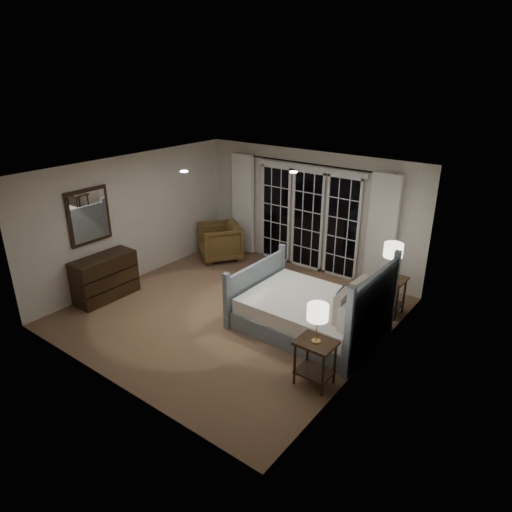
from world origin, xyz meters
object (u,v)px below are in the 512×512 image
Objects in this scene: lamp_right at (393,251)px; armchair at (220,242)px; nightstand_left at (315,356)px; nightstand_right at (389,289)px; lamp_left at (318,313)px; bed at (312,312)px; dresser at (105,277)px.

armchair is at bearing 178.21° from lamp_right.
nightstand_left is 0.96× the size of nightstand_right.
lamp_left is 4.77m from armchair.
dresser is at bearing -160.02° from bed.
nightstand_right is 2.53m from lamp_left.
lamp_right is (0.03, 2.45, 0.75)m from nightstand_left.
bed is at bearing 12.47° from armchair.
nightstand_left is 2.56m from lamp_right.
dresser reaches higher than armchair.
nightstand_left is 1.22× the size of lamp_left.
bed is 1.89× the size of dresser.
lamp_right reaches higher than bed.
nightstand_left is at bearing -90.64° from nightstand_right.
armchair is (-3.22, 1.39, 0.07)m from bed.
lamp_right reaches higher than armchair.
armchair is at bearing 156.62° from bed.
lamp_right reaches higher than nightstand_right.
nightstand_left is 0.76× the size of armchair.
bed is 1.71m from lamp_right.
bed is at bearing 19.98° from dresser.
lamp_left is (0.74, -1.18, 0.77)m from bed.
nightstand_right is 5.12m from dresser.
lamp_left is at bearing 1.90° from dresser.
bed is 2.52× the size of armchair.
bed is 1.59m from lamp_left.
armchair reaches higher than nightstand_left.
nightstand_left is at bearing 1.90° from dresser.
armchair is at bearing 178.21° from nightstand_right.
lamp_left is 0.47× the size of dresser.
bed is 3.88m from dresser.
lamp_right is at bearing 30.43° from dresser.
lamp_left is 0.89× the size of lamp_right.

